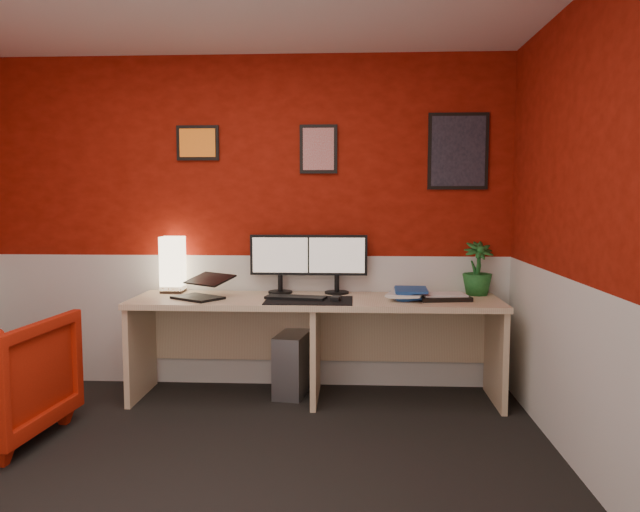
{
  "coord_description": "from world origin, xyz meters",
  "views": [
    {
      "loc": [
        0.82,
        -2.91,
        1.44
      ],
      "look_at": [
        0.6,
        1.21,
        1.05
      ],
      "focal_mm": 34.71,
      "sensor_mm": 36.0,
      "label": 1
    }
  ],
  "objects_px": {
    "potted_plant": "(477,269)",
    "pc_tower": "(293,363)",
    "monitor_left": "(280,254)",
    "monitor_right": "(337,255)",
    "laptop": "(197,283)",
    "zen_tray": "(443,297)",
    "shoji_lamp": "(173,266)",
    "desk": "(315,349)"
  },
  "relations": [
    {
      "from": "shoji_lamp",
      "to": "laptop",
      "type": "distance_m",
      "value": 0.41
    },
    {
      "from": "monitor_right",
      "to": "zen_tray",
      "type": "distance_m",
      "value": 0.83
    },
    {
      "from": "monitor_left",
      "to": "monitor_right",
      "type": "relative_size",
      "value": 1.0
    },
    {
      "from": "laptop",
      "to": "zen_tray",
      "type": "xyz_separation_m",
      "value": [
        1.72,
        0.07,
        -0.09
      ]
    },
    {
      "from": "monitor_right",
      "to": "zen_tray",
      "type": "relative_size",
      "value": 1.66
    },
    {
      "from": "zen_tray",
      "to": "potted_plant",
      "type": "bearing_deg",
      "value": 38.62
    },
    {
      "from": "potted_plant",
      "to": "pc_tower",
      "type": "relative_size",
      "value": 0.87
    },
    {
      "from": "zen_tray",
      "to": "monitor_right",
      "type": "bearing_deg",
      "value": 162.56
    },
    {
      "from": "laptop",
      "to": "monitor_right",
      "type": "relative_size",
      "value": 0.57
    },
    {
      "from": "monitor_left",
      "to": "zen_tray",
      "type": "xyz_separation_m",
      "value": [
        1.17,
        -0.23,
        -0.28
      ]
    },
    {
      "from": "shoji_lamp",
      "to": "potted_plant",
      "type": "distance_m",
      "value": 2.26
    },
    {
      "from": "laptop",
      "to": "monitor_left",
      "type": "height_order",
      "value": "monitor_left"
    },
    {
      "from": "shoji_lamp",
      "to": "laptop",
      "type": "bearing_deg",
      "value": -48.58
    },
    {
      "from": "zen_tray",
      "to": "pc_tower",
      "type": "relative_size",
      "value": 0.78
    },
    {
      "from": "monitor_left",
      "to": "potted_plant",
      "type": "relative_size",
      "value": 1.49
    },
    {
      "from": "shoji_lamp",
      "to": "monitor_right",
      "type": "height_order",
      "value": "monitor_right"
    },
    {
      "from": "potted_plant",
      "to": "pc_tower",
      "type": "xyz_separation_m",
      "value": [
        -1.34,
        -0.09,
        -0.7
      ]
    },
    {
      "from": "shoji_lamp",
      "to": "zen_tray",
      "type": "xyz_separation_m",
      "value": [
        1.98,
        -0.23,
        -0.18
      ]
    },
    {
      "from": "potted_plant",
      "to": "desk",
      "type": "bearing_deg",
      "value": -169.52
    },
    {
      "from": "shoji_lamp",
      "to": "pc_tower",
      "type": "height_order",
      "value": "shoji_lamp"
    },
    {
      "from": "zen_tray",
      "to": "potted_plant",
      "type": "height_order",
      "value": "potted_plant"
    },
    {
      "from": "shoji_lamp",
      "to": "potted_plant",
      "type": "xyz_separation_m",
      "value": [
        2.26,
        -0.01,
        -0.01
      ]
    },
    {
      "from": "monitor_right",
      "to": "pc_tower",
      "type": "xyz_separation_m",
      "value": [
        -0.32,
        -0.11,
        -0.8
      ]
    },
    {
      "from": "monitor_right",
      "to": "pc_tower",
      "type": "distance_m",
      "value": 0.86
    },
    {
      "from": "zen_tray",
      "to": "potted_plant",
      "type": "xyz_separation_m",
      "value": [
        0.28,
        0.22,
        0.18
      ]
    },
    {
      "from": "laptop",
      "to": "potted_plant",
      "type": "bearing_deg",
      "value": 43.32
    },
    {
      "from": "monitor_left",
      "to": "potted_plant",
      "type": "xyz_separation_m",
      "value": [
        1.45,
        -0.01,
        -0.1
      ]
    },
    {
      "from": "shoji_lamp",
      "to": "potted_plant",
      "type": "relative_size",
      "value": 1.03
    },
    {
      "from": "zen_tray",
      "to": "laptop",
      "type": "bearing_deg",
      "value": -177.71
    },
    {
      "from": "monitor_left",
      "to": "potted_plant",
      "type": "distance_m",
      "value": 1.45
    },
    {
      "from": "pc_tower",
      "to": "monitor_left",
      "type": "bearing_deg",
      "value": 144.46
    },
    {
      "from": "monitor_left",
      "to": "monitor_right",
      "type": "xyz_separation_m",
      "value": [
        0.42,
        0.0,
        0.0
      ]
    },
    {
      "from": "laptop",
      "to": "zen_tray",
      "type": "bearing_deg",
      "value": 37.34
    },
    {
      "from": "shoji_lamp",
      "to": "monitor_right",
      "type": "relative_size",
      "value": 0.69
    },
    {
      "from": "desk",
      "to": "pc_tower",
      "type": "xyz_separation_m",
      "value": [
        -0.17,
        0.13,
        -0.14
      ]
    },
    {
      "from": "zen_tray",
      "to": "desk",
      "type": "bearing_deg",
      "value": 179.72
    },
    {
      "from": "desk",
      "to": "zen_tray",
      "type": "relative_size",
      "value": 7.43
    },
    {
      "from": "shoji_lamp",
      "to": "monitor_left",
      "type": "relative_size",
      "value": 0.69
    },
    {
      "from": "laptop",
      "to": "monitor_right",
      "type": "bearing_deg",
      "value": 52.48
    },
    {
      "from": "zen_tray",
      "to": "pc_tower",
      "type": "bearing_deg",
      "value": 173.07
    },
    {
      "from": "monitor_left",
      "to": "pc_tower",
      "type": "height_order",
      "value": "monitor_left"
    },
    {
      "from": "monitor_right",
      "to": "monitor_left",
      "type": "bearing_deg",
      "value": -179.73
    }
  ]
}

